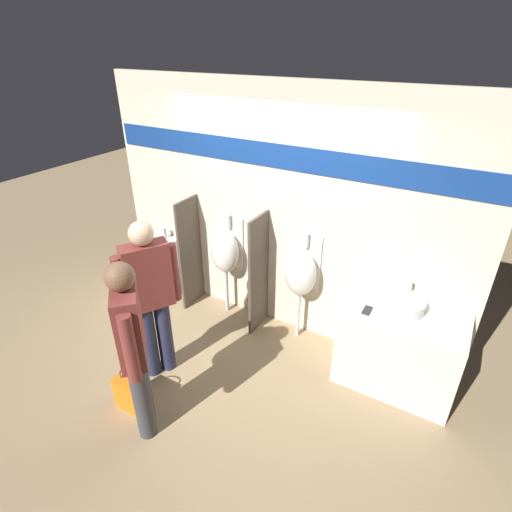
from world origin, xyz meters
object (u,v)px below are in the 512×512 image
Objects in this scene: cell_phone at (367,310)px; toilet at (159,276)px; urinal_near_counter at (226,251)px; person_with_lanyard at (133,346)px; shopping_bag at (130,393)px; urinal_far at (301,273)px; sink_basin at (403,304)px; person_in_vest at (150,295)px.

toilet is at bearing 177.41° from cell_phone.
urinal_near_counter is at bearing 170.48° from cell_phone.
person_with_lanyard reaches higher than shopping_bag.
urinal_far is at bearing 62.56° from shopping_bag.
toilet is (-2.99, -0.06, -0.59)m from sink_basin.
toilet is at bearing -169.89° from urinal_near_counter.
urinal_near_counter is at bearing 176.93° from sink_basin.
urinal_near_counter is at bearing 180.00° from urinal_far.
sink_basin is at bearing -31.25° from person_in_vest.
urinal_far is 0.76× the size of person_with_lanyard.
toilet is (-2.72, 0.12, -0.54)m from cell_phone.
urinal_far reaches higher than sink_basin.
toilet is (-1.92, -0.17, -0.54)m from urinal_far.
shopping_bag is at bearing -55.93° from toilet.
urinal_far reaches higher than cell_phone.
urinal_far is at bearing 0.00° from urinal_near_counter.
shopping_bag is (-1.95, -1.60, -0.71)m from sink_basin.
person_in_vest is (-2.05, -1.09, 0.04)m from sink_basin.
cell_phone is at bearing -145.78° from sink_basin.
urinal_near_counter reaches higher than cell_phone.
person_with_lanyard is 0.79m from shopping_bag.
person_in_vest reaches higher than toilet.
shopping_bag is (-0.88, -1.70, -0.66)m from urinal_far.
urinal_near_counter is (-1.76, 0.29, -0.00)m from cell_phone.
person_in_vest reaches higher than cell_phone.
urinal_far is at bearing -8.61° from person_in_vest.
urinal_far is at bearing 159.69° from cell_phone.
person_with_lanyard is (-1.69, -1.67, 0.03)m from sink_basin.
urinal_near_counter is at bearing 10.11° from toilet.
urinal_far is 0.76× the size of person_in_vest.
sink_basin reaches higher than toilet.
urinal_near_counter is 1.83m from shopping_bag.
cell_phone is (-0.27, -0.19, -0.05)m from sink_basin.
person_with_lanyard is at bearing -133.62° from cell_phone.
urinal_far reaches higher than toilet.
person_in_vest reaches higher than urinal_far.
toilet is 0.55× the size of person_with_lanyard.
urinal_near_counter is (-2.03, 0.11, -0.05)m from sink_basin.
urinal_far is (-0.80, 0.29, -0.00)m from cell_phone.
cell_phone is 0.11× the size of urinal_far.
sink_basin is at bearing -3.07° from urinal_near_counter.
person_with_lanyard is 3.60× the size of shopping_bag.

